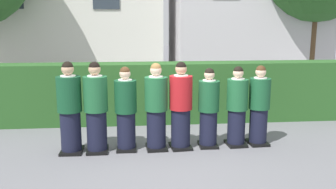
% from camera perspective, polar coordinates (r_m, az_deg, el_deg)
% --- Properties ---
extents(ground_plane, '(60.00, 60.00, 0.00)m').
position_cam_1_polar(ground_plane, '(7.22, 0.00, -8.20)').
color(ground_plane, slate).
extents(student_front_row_0, '(0.44, 0.54, 1.70)m').
position_cam_1_polar(student_front_row_0, '(7.00, -14.89, -2.30)').
color(student_front_row_0, black).
rests_on(student_front_row_0, ground).
extents(student_front_row_1, '(0.44, 0.49, 1.69)m').
position_cam_1_polar(student_front_row_1, '(6.93, -11.02, -2.29)').
color(student_front_row_1, black).
rests_on(student_front_row_1, ground).
extents(student_front_row_2, '(0.41, 0.46, 1.59)m').
position_cam_1_polar(student_front_row_2, '(6.96, -6.51, -2.52)').
color(student_front_row_2, black).
rests_on(student_front_row_2, ground).
extents(student_front_row_3, '(0.43, 0.53, 1.65)m').
position_cam_1_polar(student_front_row_3, '(6.96, -1.84, -2.20)').
color(student_front_row_3, black).
rests_on(student_front_row_3, ground).
extents(student_in_red_blazer, '(0.43, 0.51, 1.67)m').
position_cam_1_polar(student_in_red_blazer, '(7.01, 1.98, -2.03)').
color(student_in_red_blazer, black).
rests_on(student_in_red_blazer, ground).
extents(student_front_row_5, '(0.40, 0.44, 1.54)m').
position_cam_1_polar(student_front_row_5, '(7.15, 6.27, -2.35)').
color(student_front_row_5, black).
rests_on(student_front_row_5, ground).
extents(student_front_row_6, '(0.41, 0.47, 1.56)m').
position_cam_1_polar(student_front_row_6, '(7.30, 10.57, -2.10)').
color(student_front_row_6, black).
rests_on(student_front_row_6, ground).
extents(student_front_row_7, '(0.41, 0.47, 1.57)m').
position_cam_1_polar(student_front_row_7, '(7.45, 13.85, -1.92)').
color(student_front_row_7, black).
rests_on(student_front_row_7, ground).
extents(hedge, '(10.47, 0.70, 1.43)m').
position_cam_1_polar(hedge, '(8.89, -1.17, 0.30)').
color(hedge, '#285623').
rests_on(hedge, ground).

